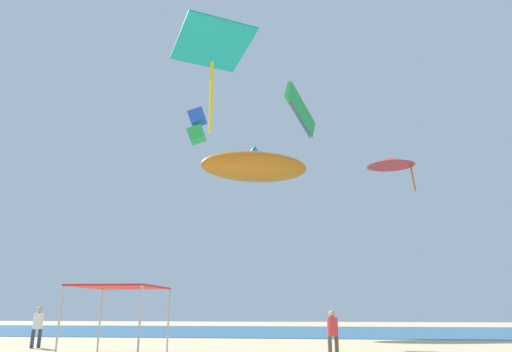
# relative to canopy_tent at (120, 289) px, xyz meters

# --- Properties ---
(ocean_strip) EXTENTS (110.00, 20.51, 0.03)m
(ocean_strip) POSITION_rel_canopy_tent_xyz_m (4.05, 21.34, -2.32)
(ocean_strip) COLOR #28608C
(ocean_strip) RESTS_ON ground
(canopy_tent) EXTENTS (2.93, 3.20, 2.46)m
(canopy_tent) POSITION_rel_canopy_tent_xyz_m (0.00, 0.00, 0.00)
(canopy_tent) COLOR #B2B2B7
(canopy_tent) RESTS_ON ground
(person_near_tent) EXTENTS (0.38, 0.38, 1.58)m
(person_near_tent) POSITION_rel_canopy_tent_xyz_m (7.83, 0.26, -1.41)
(person_near_tent) COLOR brown
(person_near_tent) RESTS_ON ground
(person_leftmost) EXTENTS (0.41, 0.42, 1.74)m
(person_leftmost) POSITION_rel_canopy_tent_xyz_m (-4.94, 2.94, -1.32)
(person_leftmost) COLOR #33384C
(person_leftmost) RESTS_ON ground
(kite_box_blue) EXTENTS (1.37, 1.16, 2.43)m
(kite_box_blue) POSITION_rel_canopy_tent_xyz_m (-0.24, 11.00, 11.09)
(kite_box_blue) COLOR blue
(kite_parafoil_green) EXTENTS (2.65, 5.74, 3.66)m
(kite_parafoil_green) POSITION_rel_canopy_tent_xyz_m (6.47, 22.04, 16.71)
(kite_parafoil_green) COLOR green
(kite_delta_red) EXTENTS (4.12, 4.15, 3.32)m
(kite_delta_red) POSITION_rel_canopy_tent_xyz_m (14.17, 22.73, 11.74)
(kite_delta_red) COLOR red
(kite_inflatable_orange) EXTENTS (9.11, 5.32, 3.49)m
(kite_inflatable_orange) POSITION_rel_canopy_tent_xyz_m (2.73, 18.01, 10.34)
(kite_inflatable_orange) COLOR orange
(kite_diamond_teal) EXTENTS (4.03, 4.02, 4.28)m
(kite_diamond_teal) POSITION_rel_canopy_tent_xyz_m (3.35, -0.34, 9.80)
(kite_diamond_teal) COLOR teal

